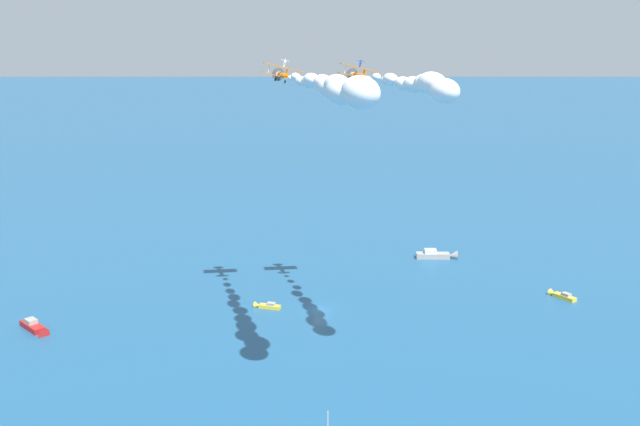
# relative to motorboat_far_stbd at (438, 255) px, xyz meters

# --- Properties ---
(ground_plane) EXTENTS (2000.00, 2000.00, 0.00)m
(ground_plane) POSITION_rel_motorboat_far_stbd_xyz_m (-43.15, 9.23, -0.76)
(ground_plane) COLOR #1E517A
(motorboat_far_stbd) EXTENTS (6.51, 9.80, 2.81)m
(motorboat_far_stbd) POSITION_rel_motorboat_far_stbd_xyz_m (0.00, 0.00, 0.00)
(motorboat_far_stbd) COLOR #9E9993
(motorboat_far_stbd) RESTS_ON ground_plane
(motorboat_offshore) EXTENTS (4.38, 8.24, 2.32)m
(motorboat_offshore) POSITION_rel_motorboat_far_stbd_xyz_m (-75.57, 49.43, -0.13)
(motorboat_offshore) COLOR #B21E1E
(motorboat_offshore) RESTS_ON ground_plane
(motorboat_ahead) EXTENTS (4.02, 5.95, 1.71)m
(motorboat_ahead) POSITION_rel_motorboat_far_stbd_xyz_m (-14.34, -30.56, -0.30)
(motorboat_ahead) COLOR gold
(motorboat_ahead) RESTS_ON ground_plane
(motorboat_mid_cluster) EXTENTS (2.30, 5.41, 1.52)m
(motorboat_mid_cluster) POSITION_rel_motorboat_far_stbd_xyz_m (-46.77, 19.01, -0.35)
(motorboat_mid_cluster) COLOR gold
(motorboat_mid_cluster) RESTS_ON ground_plane
(biplane_lead) EXTENTS (6.62, 6.47, 3.70)m
(biplane_lead) POSITION_rel_motorboat_far_stbd_xyz_m (-47.56, 14.29, 43.86)
(biplane_lead) COLOR orange
(wingwalker_lead) EXTENTS (1.08, 1.13, 1.52)m
(wingwalker_lead) POSITION_rel_motorboat_far_stbd_xyz_m (-47.21, 13.93, 45.96)
(wingwalker_lead) COLOR white
(smoke_trail_lead) EXTENTS (33.84, 31.02, 4.96)m
(smoke_trail_lead) POSITION_rel_motorboat_far_stbd_xyz_m (-73.02, -9.66, 43.64)
(smoke_trail_lead) COLOR white
(biplane_wingman) EXTENTS (6.62, 6.47, 3.70)m
(biplane_wingman) POSITION_rel_motorboat_far_stbd_xyz_m (-39.35, 3.50, 43.71)
(biplane_wingman) COLOR orange
(wingwalker_wingman) EXTENTS (1.08, 1.13, 1.52)m
(wingwalker_wingman) POSITION_rel_motorboat_far_stbd_xyz_m (-38.99, 3.15, 45.80)
(wingwalker_wingman) COLOR #1E4CB2
(smoke_trail_wingman) EXTENTS (27.10, 25.35, 4.68)m
(smoke_trail_wingman) POSITION_rel_motorboat_far_stbd_xyz_m (-60.62, -16.44, 43.64)
(smoke_trail_wingman) COLOR white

